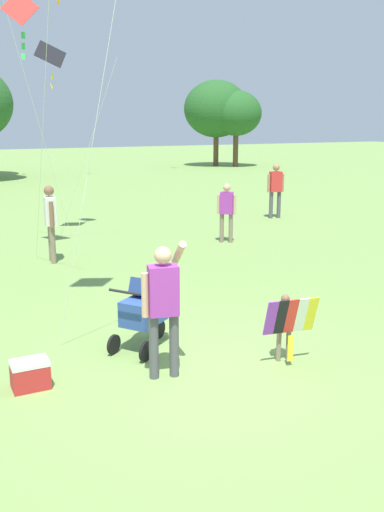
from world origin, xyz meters
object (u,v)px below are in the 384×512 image
Objects in this scene: person_sitting_far at (227,208)px; person_back_turned at (50,218)px; stroller at (144,307)px; person_couple_left at (276,186)px; child_with_butterfly_kite at (286,321)px; kite_green_novelty at (22,20)px; cooler_box at (30,374)px; person_adult_flyer at (163,300)px; kite_orange_delta at (53,61)px.

person_sitting_far is 0.89× the size of person_back_turned.
stroller is 11.50m from person_couple_left.
person_sitting_far is at bearing 66.30° from child_with_butterfly_kite.
person_couple_left is (3.35, 2.63, 0.13)m from person_sitting_far.
person_sitting_far is (4.88, -0.40, -4.33)m from kite_green_novelty.
stroller is 0.67× the size of person_sitting_far.
person_back_turned is at bearing -161.12° from person_couple_left.
child_with_butterfly_kite is 3.33m from cooler_box.
kite_green_novelty is 4.25m from person_back_turned.
kite_orange_delta is (0.96, 9.30, 3.64)m from person_adult_flyer.
kite_green_novelty is 8.48m from cooler_box.
kite_green_novelty is (-0.17, 7.09, 4.23)m from person_adult_flyer.
person_couple_left is at bearing 15.14° from kite_green_novelty.
person_sitting_far is (3.75, -2.62, -3.74)m from kite_orange_delta.
kite_orange_delta reaches higher than cooler_box.
person_couple_left is 8.43m from person_back_turned.
kite_green_novelty is at bearing 78.04° from cooler_box.
person_adult_flyer is at bearing -125.16° from person_sitting_far.
stroller is 5.61m from person_back_turned.
person_couple_left is (8.23, 2.23, -4.20)m from kite_green_novelty.
person_adult_flyer is 6.59m from person_back_turned.
kite_green_novelty is at bearing 91.39° from person_adult_flyer.
cooler_box is (-1.71, -0.55, -0.43)m from stroller.
child_with_butterfly_kite is 2.10× the size of cooler_box.
person_adult_flyer reaches higher than person_back_turned.
kite_green_novelty reaches higher than stroller.
kite_green_novelty is at bearing -116.97° from kite_orange_delta.
person_couple_left is at bearing 56.29° from child_with_butterfly_kite.
kite_orange_delta is (-0.68, 9.61, 4.07)m from child_with_butterfly_kite.
person_couple_left reaches higher than stroller.
kite_green_novelty is at bearing -164.86° from person_couple_left.
person_adult_flyer is 1.13× the size of person_sitting_far.
stroller is 7.67m from kite_green_novelty.
person_adult_flyer is at bearing -95.87° from kite_orange_delta.
cooler_box is at bearing -101.96° from kite_green_novelty.
person_adult_flyer is 8.25m from kite_green_novelty.
person_sitting_far is at bearing 51.24° from stroller.
person_sitting_far reaches higher than child_with_butterfly_kite.
person_back_turned is at bearing 90.51° from stroller.
person_adult_flyer is at bearing -88.61° from kite_green_novelty.
kite_green_novelty is 3.79× the size of person_sitting_far.
cooler_box is at bearing 167.09° from child_with_butterfly_kite.
cooler_box is at bearing -135.17° from person_sitting_far.
stroller is at bearing -95.65° from kite_orange_delta.
person_couple_left reaches higher than person_adult_flyer.
person_sitting_far is at bearing -4.67° from kite_green_novelty.
stroller is at bearing 17.90° from cooler_box.
child_with_butterfly_kite is 8.93m from kite_green_novelty.
cooler_box is (-9.64, -8.88, -0.88)m from person_couple_left.
stroller reaches higher than child_with_butterfly_kite.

